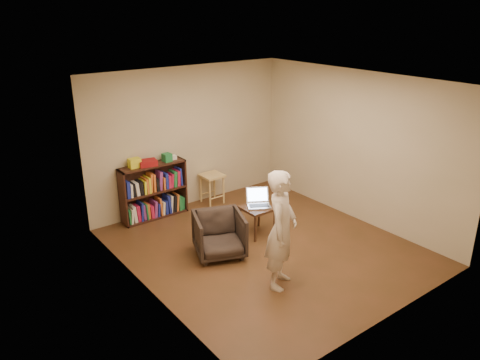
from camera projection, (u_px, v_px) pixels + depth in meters
floor at (266, 247)px, 7.38m from camera, size 4.50×4.50×0.00m
ceiling at (269, 81)px, 6.46m from camera, size 4.50×4.50×0.00m
wall_back at (188, 138)px, 8.60m from camera, size 4.00×0.00×4.00m
wall_left at (144, 202)px, 5.79m from camera, size 0.00×4.50×4.50m
wall_right at (356, 147)px, 8.05m from camera, size 0.00×4.50×4.50m
bookshelf at (154, 194)px, 8.30m from camera, size 1.20×0.30×1.00m
box_yellow at (135, 163)px, 7.91m from camera, size 0.20×0.15×0.16m
red_cloth at (148, 163)px, 8.01m from camera, size 0.34×0.28×0.10m
box_green at (167, 157)px, 8.22m from camera, size 0.15×0.15×0.14m
box_white at (173, 157)px, 8.34m from camera, size 0.11×0.11×0.08m
stool at (212, 180)px, 8.90m from camera, size 0.40×0.40×0.57m
armchair at (219, 235)px, 7.06m from camera, size 0.94×0.95×0.67m
side_table at (257, 211)px, 7.69m from camera, size 0.47×0.47×0.48m
laptop at (258, 202)px, 7.72m from camera, size 0.52×0.53×0.26m
person at (281, 230)px, 6.13m from camera, size 0.72×0.66×1.65m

